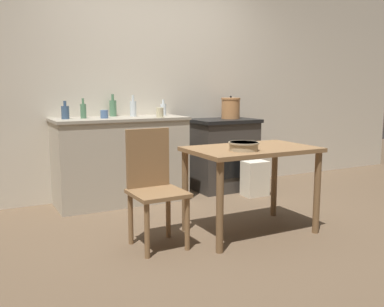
% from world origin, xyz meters
% --- Properties ---
extents(ground_plane, '(14.00, 14.00, 0.00)m').
position_xyz_m(ground_plane, '(0.00, 0.00, 0.00)').
color(ground_plane, brown).
extents(wall_back, '(8.00, 0.07, 2.55)m').
position_xyz_m(wall_back, '(0.00, 1.58, 1.27)').
color(wall_back, beige).
rests_on(wall_back, ground_plane).
extents(counter_cabinet, '(1.41, 0.59, 0.92)m').
position_xyz_m(counter_cabinet, '(-0.48, 1.27, 0.46)').
color(counter_cabinet, '#B2A893').
rests_on(counter_cabinet, ground_plane).
extents(stove, '(0.76, 0.59, 0.86)m').
position_xyz_m(stove, '(0.81, 1.28, 0.43)').
color(stove, '#38332D').
rests_on(stove, ground_plane).
extents(work_table, '(1.06, 0.67, 0.74)m').
position_xyz_m(work_table, '(0.18, -0.18, 0.62)').
color(work_table, olive).
rests_on(work_table, ground_plane).
extents(chair, '(0.41, 0.41, 0.91)m').
position_xyz_m(chair, '(-0.66, -0.07, 0.48)').
color(chair, olive).
rests_on(chair, ground_plane).
extents(flour_sack, '(0.28, 0.20, 0.40)m').
position_xyz_m(flour_sack, '(0.96, 0.82, 0.20)').
color(flour_sack, beige).
rests_on(flour_sack, ground_plane).
extents(stock_pot, '(0.23, 0.23, 0.28)m').
position_xyz_m(stock_pot, '(0.92, 1.29, 0.99)').
color(stock_pot, '#B77A47').
rests_on(stock_pot, stove).
extents(mixing_bowl_large, '(0.25, 0.25, 0.07)m').
position_xyz_m(mixing_bowl_large, '(0.02, -0.30, 0.77)').
color(mixing_bowl_large, tan).
rests_on(mixing_bowl_large, work_table).
extents(bottle_far_left, '(0.07, 0.07, 0.18)m').
position_xyz_m(bottle_far_left, '(0.07, 1.38, 0.99)').
color(bottle_far_left, silver).
rests_on(bottle_far_left, counter_cabinet).
extents(bottle_left, '(0.08, 0.08, 0.24)m').
position_xyz_m(bottle_left, '(-0.49, 1.48, 1.01)').
color(bottle_left, '#517F5B').
rests_on(bottle_left, counter_cabinet).
extents(bottle_mid_left, '(0.08, 0.08, 0.18)m').
position_xyz_m(bottle_mid_left, '(-1.04, 1.30, 0.99)').
color(bottle_mid_left, '#3D5675').
rests_on(bottle_mid_left, counter_cabinet).
extents(bottle_center_left, '(0.07, 0.07, 0.23)m').
position_xyz_m(bottle_center_left, '(-0.30, 1.37, 1.01)').
color(bottle_center_left, silver).
rests_on(bottle_center_left, counter_cabinet).
extents(bottle_center, '(0.06, 0.06, 0.21)m').
position_xyz_m(bottle_center, '(-0.85, 1.31, 1.00)').
color(bottle_center, '#517F5B').
rests_on(bottle_center, counter_cabinet).
extents(cup_center_right, '(0.08, 0.08, 0.08)m').
position_xyz_m(cup_center_right, '(-0.66, 1.23, 0.96)').
color(cup_center_right, '#4C6B99').
rests_on(cup_center_right, counter_cabinet).
extents(cup_mid_right, '(0.08, 0.08, 0.10)m').
position_xyz_m(cup_mid_right, '(-0.11, 1.07, 0.97)').
color(cup_mid_right, beige).
rests_on(cup_mid_right, counter_cabinet).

